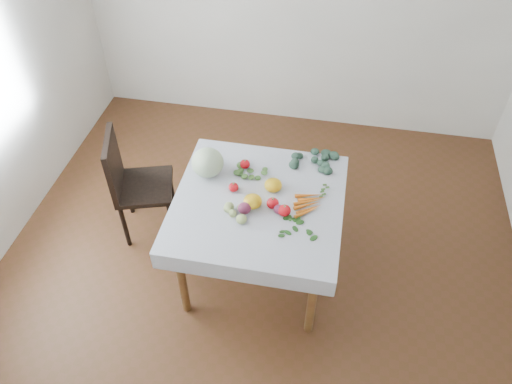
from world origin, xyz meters
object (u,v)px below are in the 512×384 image
Objects in this scene: chair at (131,180)px; heirloom_back at (273,185)px; cabbage at (208,163)px; carrot_bunch at (310,204)px; table at (258,211)px.

chair is 7.78× the size of heirloom_back.
carrot_bunch is at bearing -13.33° from cabbage.
chair is 4.16× the size of cabbage.
cabbage is (-0.39, 0.20, 0.20)m from table.
heirloom_back reaches higher than carrot_bunch.
chair is at bearing 175.53° from cabbage.
carrot_bunch is at bearing 4.13° from table.
cabbage is at bearing -4.47° from chair.
chair reaches higher than carrot_bunch.
chair is (-1.03, 0.25, -0.12)m from table.
table is 4.47× the size of cabbage.
carrot_bunch is at bearing -9.28° from chair.
cabbage is at bearing 166.67° from carrot_bunch.
chair is at bearing 166.42° from table.
heirloom_back is 0.45× the size of carrot_bunch.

